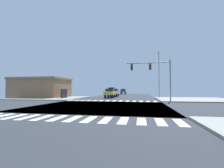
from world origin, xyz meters
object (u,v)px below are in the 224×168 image
at_px(bank_building, 41,88).
at_px(sedan_queued_2, 110,92).
at_px(street_lamp, 158,71).
at_px(sedan_middle_3, 115,92).
at_px(sedan_nearside_1, 123,91).
at_px(suv_leading_1, 112,90).
at_px(traffic_signal_mast, 152,71).

relative_size(bank_building, sedan_queued_2, 2.84).
distance_m(street_lamp, sedan_queued_2, 10.62).
relative_size(street_lamp, sedan_middle_3, 2.17).
distance_m(sedan_nearside_1, suv_leading_1, 7.08).
bearing_deg(traffic_signal_mast, bank_building, 164.39).
height_order(street_lamp, suv_leading_1, street_lamp).
distance_m(sedan_queued_2, suv_leading_1, 18.48).
bearing_deg(bank_building, suv_leading_1, 59.22).
height_order(bank_building, sedan_nearside_1, bank_building).
relative_size(traffic_signal_mast, sedan_nearside_1, 1.49).
distance_m(sedan_nearside_1, sedan_middle_3, 19.13).
height_order(sedan_queued_2, sedan_middle_3, same).
relative_size(sedan_nearside_1, suv_leading_1, 0.93).
bearing_deg(bank_building, traffic_signal_mast, -15.61).
xyz_separation_m(suv_leading_1, sedan_middle_3, (3.00, -12.72, -0.28)).
distance_m(street_lamp, sedan_nearside_1, 25.93).
bearing_deg(sedan_middle_3, street_lamp, 154.76).
bearing_deg(street_lamp, sedan_queued_2, -174.27).
xyz_separation_m(traffic_signal_mast, bank_building, (-22.68, 6.33, -2.41)).
height_order(suv_leading_1, sedan_middle_3, suv_leading_1).
relative_size(bank_building, sedan_middle_3, 2.84).
bearing_deg(suv_leading_1, bank_building, 59.22).
bearing_deg(sedan_queued_2, street_lamp, -174.27).
height_order(sedan_nearside_1, sedan_queued_2, same).
bearing_deg(traffic_signal_mast, sedan_nearside_1, 103.73).
bearing_deg(bank_building, sedan_queued_2, 5.76).
bearing_deg(street_lamp, sedan_middle_3, 154.76).
bearing_deg(traffic_signal_mast, sedan_middle_3, 120.76).
xyz_separation_m(sedan_nearside_1, suv_leading_1, (-3.00, -6.41, 0.28)).
relative_size(suv_leading_1, sedan_middle_3, 1.07).
bearing_deg(bank_building, street_lamp, 5.75).
height_order(street_lamp, sedan_queued_2, street_lamp).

